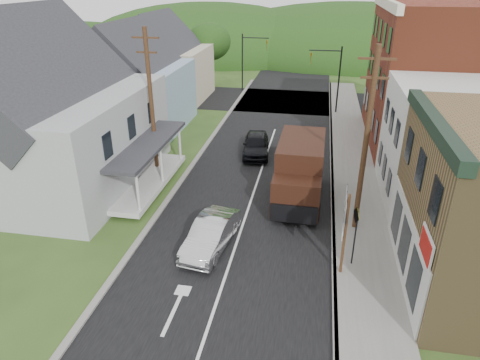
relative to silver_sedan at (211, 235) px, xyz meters
The scene contains 24 objects.
ground 1.45m from the silver_sedan, 27.87° to the right, with size 120.00×120.00×0.00m, color #2D4719.
road 9.50m from the silver_sedan, 83.27° to the left, with size 9.00×90.00×0.02m, color black.
cross_road 26.45m from the silver_sedan, 87.59° to the left, with size 60.00×9.00×0.02m, color black.
sidewalk_right 10.22m from the silver_sedan, 46.60° to the left, with size 2.80×55.00×0.15m, color slate.
curb_right 9.35m from the silver_sedan, 52.63° to the left, with size 0.20×55.00×0.15m, color slate.
curb_left 8.24m from the silver_sedan, 115.52° to the left, with size 0.30×55.00×0.12m, color slate.
storefront_white 14.43m from the silver_sedan, 29.12° to the left, with size 8.00×7.00×6.50m, color silver.
storefront_red 21.02m from the silver_sedan, 52.90° to the left, with size 8.00×12.00×10.00m, color maroon.
house_gray 12.66m from the silver_sedan, 153.57° to the left, with size 10.20×12.24×8.35m.
house_blue 19.39m from the silver_sedan, 121.07° to the left, with size 7.14×8.16×7.28m.
house_cream 27.62m from the silver_sedan, 112.24° to the left, with size 7.14×8.16×7.28m.
utility_pole_right 8.31m from the silver_sedan, 23.46° to the left, with size 1.60×0.26×9.00m.
utility_pole_left 9.98m from the silver_sedan, 126.02° to the left, with size 1.60×0.26×9.00m.
traffic_signal_right 23.74m from the silver_sedan, 76.71° to the left, with size 2.87×0.20×6.00m.
traffic_signal_left 30.24m from the silver_sedan, 96.09° to the left, with size 2.87×0.20×6.00m.
tree_left_b 20.00m from the silver_sedan, 144.31° to the left, with size 4.80×4.80×6.94m.
tree_left_c 26.91m from the silver_sedan, 132.66° to the left, with size 5.80×5.80×8.41m.
tree_left_d 32.66m from the silver_sedan, 104.10° to the left, with size 4.80×4.80×6.94m.
forested_ridge 54.43m from the silver_sedan, 88.83° to the left, with size 90.00×30.00×16.00m, color #1B3610.
silver_sedan is the anchor object (origin of this frame).
dark_sedan 11.74m from the silver_sedan, 88.23° to the left, with size 1.78×4.41×1.50m, color black.
delivery_van 6.76m from the silver_sedan, 56.26° to the left, with size 2.63×6.15×3.41m.
route_sign_cluster 6.21m from the silver_sedan, ahead, with size 0.24×2.12×3.71m.
warning_sign 6.50m from the silver_sedan, ahead, with size 0.20×0.76×2.82m.
Camera 1 is at (3.26, -15.62, 11.61)m, focal length 32.00 mm.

